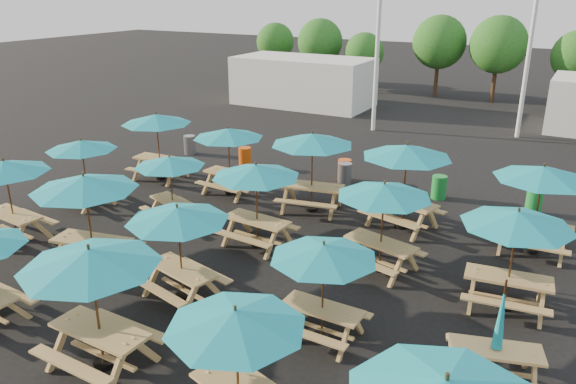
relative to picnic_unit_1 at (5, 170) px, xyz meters
The scene contains 32 objects.
ground 7.30m from the picnic_unit_1, 25.11° to the left, with size 120.00×120.00×0.00m, color black.
picnic_unit_1 is the anchor object (origin of this frame).
picnic_unit_2 2.95m from the picnic_unit_1, 95.98° to the left, with size 2.68×2.68×2.19m.
picnic_unit_3 6.06m from the picnic_unit_1, 89.27° to the left, with size 2.63×2.63×2.47m.
picnic_unit_5 3.36m from the picnic_unit_1, ahead, with size 3.00×3.00×2.53m.
picnic_unit_6 4.42m from the picnic_unit_1, 45.39° to the left, with size 2.66×2.66×2.08m.
picnic_unit_7 6.81m from the picnic_unit_1, 61.56° to the left, with size 2.57×2.57×2.34m.
picnic_unit_8 7.08m from the picnic_unit_1, 24.68° to the right, with size 2.59×2.59×2.48m.
picnic_unit_9 6.18m from the picnic_unit_1, ahead, with size 2.77×2.77×2.26m.
picnic_unit_10 6.88m from the picnic_unit_1, 25.41° to the left, with size 2.58×2.58×2.35m.
picnic_unit_11 8.74m from the picnic_unit_1, 43.07° to the left, with size 3.02×3.02×2.55m.
picnic_unit_12 10.00m from the picnic_unit_1, 17.51° to the right, with size 2.76×2.76×2.20m.
picnic_unit_13 9.66m from the picnic_unit_1, ahead, with size 2.21×2.21×2.12m.
picnic_unit_14 10.20m from the picnic_unit_1, 18.39° to the left, with size 2.86×2.86×2.32m.
picnic_unit_15 11.13m from the picnic_unit_1, 32.93° to the left, with size 3.17×3.17×2.56m.
picnic_unit_17 13.02m from the picnic_unit_1, ahead, with size 1.96×1.82×2.09m.
picnic_unit_18 13.08m from the picnic_unit_1, 12.56° to the left, with size 2.63×2.63×2.35m.
picnic_unit_19 14.31m from the picnic_unit_1, 25.34° to the left, with size 2.55×2.55×2.45m.
waste_bin_0 9.44m from the picnic_unit_1, 96.43° to the left, with size 0.49×0.49×0.79m, color gray.
waste_bin_1 9.20m from the picnic_unit_1, 77.07° to the left, with size 0.49×0.49×0.79m, color #D24B0C.
waste_bin_2 10.96m from the picnic_unit_1, 54.28° to the left, with size 0.49×0.49×0.79m, color gray.
waste_bin_3 11.18m from the picnic_unit_1, 56.30° to the left, with size 0.49×0.49×0.79m, color #D24B0C.
waste_bin_4 13.32m from the picnic_unit_1, 42.93° to the left, with size 0.49×0.49×0.79m, color #188832.
waste_bin_5 15.64m from the picnic_unit_1, 35.57° to the left, with size 0.49×0.49×0.79m, color #188832.
mast_0 17.96m from the picnic_unit_1, 75.63° to the left, with size 0.20×0.20×12.00m, color silver.
mast_1 22.21m from the picnic_unit_1, 60.24° to the left, with size 0.20×0.20×12.00m, color silver.
event_tent_0 21.05m from the picnic_unit_1, 94.51° to the left, with size 8.00×4.00×2.80m, color silver.
tree_0 29.27m from the picnic_unit_1, 105.31° to the left, with size 2.80×2.80×4.24m.
tree_1 27.11m from the picnic_unit_1, 97.20° to the left, with size 3.11×3.11×4.72m.
tree_2 26.63m from the picnic_unit_1, 90.09° to the left, with size 2.59×2.59×3.93m.
tree_3 28.10m from the picnic_unit_1, 80.58° to the left, with size 3.36×3.36×5.09m.
tree_4 28.49m from the picnic_unit_1, 73.15° to the left, with size 3.41×3.41×5.17m.
Camera 1 is at (7.39, -12.01, 6.78)m, focal length 35.00 mm.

